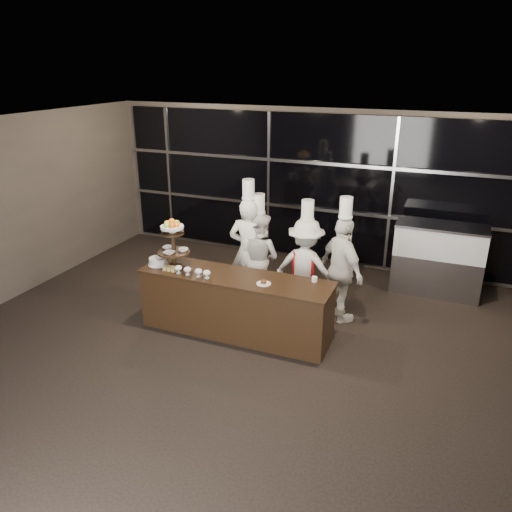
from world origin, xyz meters
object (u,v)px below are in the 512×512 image
at_px(display_stand, 173,240).
at_px(layer_cake, 158,261).
at_px(chef_b, 259,257).
at_px(buffet_counter, 236,304).
at_px(display_case, 438,256).
at_px(chef_d, 342,269).
at_px(chef_a, 249,250).
at_px(chef_c, 305,267).

relative_size(display_stand, layer_cake, 2.48).
bearing_deg(chef_b, display_stand, -129.52).
xyz_separation_m(buffet_counter, display_case, (2.63, 2.60, 0.22)).
bearing_deg(chef_d, buffet_counter, -143.35).
height_order(chef_a, chef_d, chef_a).
relative_size(buffet_counter, chef_b, 1.53).
xyz_separation_m(chef_b, chef_d, (1.41, -0.13, 0.06)).
bearing_deg(display_stand, chef_c, 29.98).
distance_m(display_case, chef_c, 2.47).
bearing_deg(buffet_counter, chef_b, 94.38).
relative_size(display_stand, chef_d, 0.38).
xyz_separation_m(chef_b, chef_c, (0.83, -0.10, 0.00)).
distance_m(display_stand, chef_d, 2.57).
height_order(buffet_counter, chef_d, chef_d).
xyz_separation_m(display_stand, chef_d, (2.32, 0.98, -0.48)).
distance_m(display_case, chef_a, 3.27).
distance_m(chef_c, chef_d, 0.58).
distance_m(chef_a, chef_b, 0.21).
relative_size(chef_a, chef_c, 1.12).
bearing_deg(chef_d, chef_c, 177.82).
height_order(buffet_counter, chef_c, chef_c).
xyz_separation_m(layer_cake, chef_a, (1.03, 1.08, -0.05)).
distance_m(display_stand, chef_a, 1.35).
bearing_deg(chef_d, display_stand, -157.04).
height_order(display_stand, chef_c, chef_c).
bearing_deg(display_stand, chef_a, 53.12).
bearing_deg(chef_c, layer_cake, -152.20).
height_order(buffet_counter, display_case, display_case).
height_order(layer_cake, chef_c, chef_c).
relative_size(buffet_counter, chef_a, 1.36).
bearing_deg(display_case, chef_a, -151.29).
distance_m(buffet_counter, display_case, 3.70).
xyz_separation_m(display_stand, display_case, (3.63, 2.60, -0.65)).
xyz_separation_m(buffet_counter, chef_a, (-0.23, 1.03, 0.45)).
xyz_separation_m(layer_cake, chef_c, (2.00, 1.06, -0.18)).
bearing_deg(chef_a, display_case, 28.71).
xyz_separation_m(buffet_counter, chef_c, (0.74, 1.01, 0.33)).
bearing_deg(chef_a, chef_d, -1.71).
bearing_deg(chef_b, layer_cake, -135.35).
distance_m(buffet_counter, chef_c, 1.29).
distance_m(chef_b, chef_c, 0.84).
bearing_deg(display_case, chef_b, -151.31).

